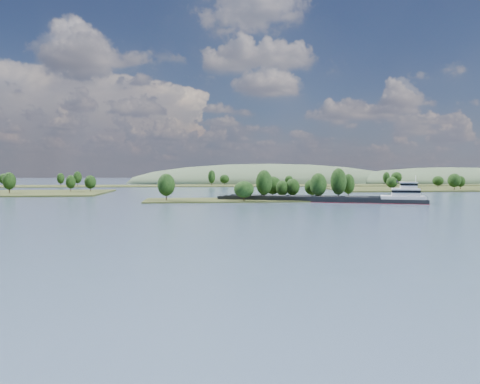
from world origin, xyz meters
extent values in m
plane|color=#36485E|center=(0.00, 120.00, 0.00)|extent=(1800.00, 1800.00, 0.00)
cube|color=#2A3216|center=(0.00, 180.00, 0.00)|extent=(100.00, 30.00, 1.20)
cylinder|color=black|center=(23.84, 168.66, 2.51)|extent=(0.50, 0.50, 3.82)
ellipsoid|color=black|center=(23.84, 168.66, 7.37)|extent=(7.19, 7.19, 9.83)
cylinder|color=black|center=(8.14, 190.45, 2.26)|extent=(0.50, 0.50, 3.32)
ellipsoid|color=black|center=(8.14, 190.45, 6.47)|extent=(8.21, 8.21, 8.52)
cylinder|color=black|center=(1.39, 174.47, 2.73)|extent=(0.50, 0.50, 4.25)
ellipsoid|color=black|center=(1.39, 174.47, 8.14)|extent=(7.22, 7.22, 10.94)
cylinder|color=black|center=(11.36, 184.00, 1.95)|extent=(0.50, 0.50, 2.70)
ellipsoid|color=black|center=(11.36, 184.00, 5.39)|extent=(5.98, 5.98, 6.95)
cylinder|color=black|center=(-8.09, 168.28, 1.96)|extent=(0.50, 0.50, 2.73)
ellipsoid|color=black|center=(-8.09, 168.28, 5.43)|extent=(8.52, 8.52, 7.01)
cylinder|color=black|center=(-40.53, 175.38, 2.47)|extent=(0.50, 0.50, 3.75)
ellipsoid|color=black|center=(-40.53, 175.38, 7.24)|extent=(7.48, 7.48, 9.64)
cylinder|color=black|center=(16.01, 183.51, 2.09)|extent=(0.50, 0.50, 2.98)
ellipsoid|color=black|center=(16.01, 183.51, 5.88)|extent=(6.60, 6.60, 7.66)
cylinder|color=black|center=(42.81, 185.06, 2.44)|extent=(0.50, 0.50, 3.68)
ellipsoid|color=black|center=(42.81, 185.06, 7.12)|extent=(5.87, 5.87, 9.46)
cylinder|color=black|center=(33.09, 170.01, 2.85)|extent=(0.50, 0.50, 4.51)
ellipsoid|color=black|center=(33.09, 170.01, 8.59)|extent=(6.89, 6.89, 11.60)
cylinder|color=black|center=(25.82, 185.66, 2.04)|extent=(0.50, 0.50, 2.88)
ellipsoid|color=black|center=(25.82, 185.66, 5.71)|extent=(7.43, 7.43, 7.42)
cylinder|color=black|center=(-90.71, 268.50, 2.42)|extent=(0.50, 0.50, 3.24)
ellipsoid|color=black|center=(-90.71, 268.50, 6.55)|extent=(7.11, 7.11, 8.34)
cylinder|color=black|center=(-102.77, 270.40, 2.43)|extent=(0.50, 0.50, 3.26)
ellipsoid|color=black|center=(-102.77, 270.40, 6.57)|extent=(5.98, 5.98, 8.37)
cylinder|color=black|center=(-131.04, 249.29, 2.73)|extent=(0.50, 0.50, 3.85)
ellipsoid|color=black|center=(-131.04, 249.29, 7.62)|extent=(7.16, 7.16, 9.90)
cylinder|color=black|center=(101.71, 268.46, 2.23)|extent=(0.50, 0.50, 2.87)
ellipsoid|color=black|center=(101.71, 268.46, 5.88)|extent=(7.28, 7.28, 7.37)
cylinder|color=black|center=(144.39, 267.28, 2.58)|extent=(0.50, 0.50, 3.57)
ellipsoid|color=black|center=(144.39, 267.28, 7.12)|extent=(8.67, 8.67, 9.17)
cylinder|color=black|center=(157.36, 281.32, 2.31)|extent=(0.50, 0.50, 3.01)
ellipsoid|color=black|center=(157.36, 281.32, 6.14)|extent=(6.35, 6.35, 7.75)
cylinder|color=black|center=(160.31, 316.00, 2.25)|extent=(0.50, 0.50, 2.90)
ellipsoid|color=black|center=(160.31, 316.00, 5.93)|extent=(8.42, 8.42, 7.45)
cube|color=#2A3216|center=(0.00, 400.00, 0.00)|extent=(900.00, 60.00, 1.20)
cylinder|color=black|center=(-141.77, 396.52, 2.44)|extent=(0.50, 0.50, 3.68)
ellipsoid|color=black|center=(-141.77, 396.52, 7.12)|extent=(6.47, 6.47, 9.46)
cylinder|color=black|center=(147.93, 382.47, 2.60)|extent=(0.50, 0.50, 4.00)
ellipsoid|color=black|center=(147.93, 382.47, 7.68)|extent=(6.44, 6.44, 10.28)
cylinder|color=black|center=(1.97, 404.81, 2.20)|extent=(0.50, 0.50, 3.20)
ellipsoid|color=black|center=(1.97, 404.81, 6.27)|extent=(8.87, 8.87, 8.24)
cylinder|color=black|center=(173.49, 416.83, 2.58)|extent=(0.50, 0.50, 3.96)
ellipsoid|color=black|center=(173.49, 416.83, 7.62)|extent=(10.60, 10.60, 10.19)
cylinder|color=black|center=(-192.01, 404.43, 2.34)|extent=(0.50, 0.50, 3.49)
ellipsoid|color=black|center=(-192.01, 404.43, 6.78)|extent=(8.70, 8.70, 8.97)
cylinder|color=black|center=(-127.65, 397.19, 2.69)|extent=(0.50, 0.50, 4.18)
ellipsoid|color=black|center=(-127.65, 397.19, 8.00)|extent=(7.35, 7.35, 10.74)
cylinder|color=black|center=(59.26, 389.87, 2.07)|extent=(0.50, 0.50, 2.94)
ellipsoid|color=black|center=(59.26, 389.87, 5.82)|extent=(7.32, 7.32, 7.57)
cylinder|color=black|center=(-10.93, 382.42, 2.86)|extent=(0.50, 0.50, 4.52)
ellipsoid|color=black|center=(-10.93, 382.42, 8.61)|extent=(6.36, 6.36, 11.62)
ellipsoid|color=#374A33|center=(260.00, 470.00, 0.00)|extent=(260.00, 140.00, 36.00)
ellipsoid|color=#374A33|center=(60.00, 500.00, 0.00)|extent=(320.00, 160.00, 44.00)
cube|color=black|center=(24.86, 168.65, 0.53)|extent=(83.04, 42.61, 2.35)
cube|color=maroon|center=(24.86, 168.65, 0.05)|extent=(83.32, 42.89, 0.27)
cube|color=black|center=(18.97, 176.76, 2.03)|extent=(61.35, 25.77, 0.85)
cube|color=black|center=(14.96, 167.09, 2.03)|extent=(61.35, 25.77, 0.85)
cube|color=black|center=(16.96, 171.92, 1.87)|extent=(62.89, 33.44, 0.32)
cube|color=black|center=(-4.75, 180.93, 2.19)|extent=(12.24, 11.78, 0.37)
cube|color=black|center=(6.11, 176.43, 2.19)|extent=(12.24, 11.78, 0.37)
cube|color=black|center=(16.96, 171.92, 2.19)|extent=(12.24, 11.78, 0.37)
cube|color=black|center=(27.82, 167.42, 2.19)|extent=(12.24, 11.78, 0.37)
cube|color=black|center=(38.67, 162.92, 2.19)|extent=(12.24, 11.78, 0.37)
cube|color=black|center=(-15.11, 185.23, 0.96)|extent=(6.64, 10.11, 2.14)
cylinder|color=black|center=(-14.12, 184.82, 2.46)|extent=(0.34, 0.34, 2.35)
cube|color=white|center=(55.45, 155.96, 2.35)|extent=(19.72, 16.02, 1.28)
cube|color=white|center=(56.44, 155.55, 4.49)|extent=(13.14, 11.99, 3.21)
cube|color=black|center=(56.44, 155.55, 4.91)|extent=(13.42, 12.27, 0.96)
cube|color=white|center=(57.42, 155.14, 7.26)|extent=(8.38, 8.38, 2.35)
cube|color=black|center=(57.42, 155.14, 7.69)|extent=(8.66, 8.66, 0.85)
cube|color=white|center=(57.42, 155.14, 8.55)|extent=(8.94, 8.94, 0.21)
cylinder|color=white|center=(59.89, 154.12, 9.83)|extent=(0.28, 0.28, 2.78)
cylinder|color=black|center=(54.70, 159.74, 8.76)|extent=(0.70, 0.70, 1.28)
camera|label=1|loc=(-31.15, -25.10, 12.71)|focal=35.00mm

